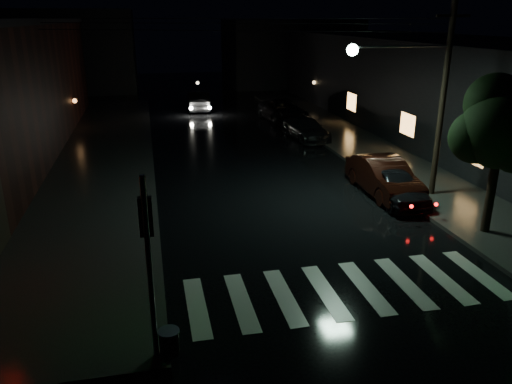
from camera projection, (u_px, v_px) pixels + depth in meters
ground at (245, 312)px, 12.99m from camera, size 120.00×120.00×0.00m
sidewalk_left at (93, 169)px, 24.86m from camera, size 6.00×44.00×0.15m
sidewalk_right at (372, 153)px, 27.88m from camera, size 4.00×44.00×0.15m
building_right at (450, 87)px, 32.00m from camera, size 10.00×40.00×6.00m
building_far_left at (65, 51)px, 51.13m from camera, size 14.00×10.00×8.00m
building_far_right at (290, 52)px, 56.12m from camera, size 14.00×10.00×7.00m
crosswalk at (346, 289)px, 14.05m from camera, size 9.00×3.00×0.01m
signal_pole_corner at (159, 299)px, 10.70m from camera, size 0.68×0.61×4.20m
street_tree at (499, 129)px, 16.49m from camera, size 3.10×2.90×5.40m
utility_pole at (429, 88)px, 19.69m from camera, size 4.92×0.44×8.00m
parked_car_a at (394, 185)px, 20.56m from camera, size 1.78×4.24×1.43m
parked_car_b at (384, 177)px, 21.37m from camera, size 1.71×4.82×1.59m
parked_car_c at (306, 129)px, 31.16m from camera, size 2.35×4.73×1.32m
parked_car_d at (283, 111)px, 36.53m from camera, size 2.84×5.67×1.54m
oncoming_car at (198, 101)px, 40.78m from camera, size 1.82×4.75×1.54m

